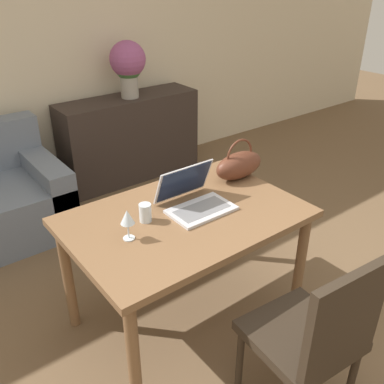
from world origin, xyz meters
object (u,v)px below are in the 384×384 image
laptop (193,196)px  drinking_glass (145,213)px  chair (315,334)px  wine_glass (127,218)px  flower_vase (128,64)px  handbag (239,165)px

laptop → drinking_glass: bearing=175.1°
chair → wine_glass: bearing=122.4°
flower_vase → drinking_glass: bearing=-118.1°
chair → flower_vase: bearing=80.6°
chair → flower_vase: flower_vase is taller
chair → wine_glass: chair is taller
chair → wine_glass: 0.99m
laptop → drinking_glass: 0.29m
drinking_glass → chair: bearing=-73.2°
handbag → flower_vase: (0.25, 1.75, 0.30)m
laptop → handbag: (0.44, 0.11, 0.03)m
drinking_glass → flower_vase: (0.98, 1.83, 0.34)m
laptop → drinking_glass: laptop is taller
handbag → laptop: bearing=-166.2°
flower_vase → wine_glass: bearing=-120.5°
chair → handbag: (0.46, 1.00, 0.32)m
chair → laptop: laptop is taller
chair → handbag: 1.14m
drinking_glass → laptop: bearing=-4.9°
drinking_glass → wine_glass: 0.19m
drinking_glass → wine_glass: (-0.15, -0.09, 0.07)m
laptop → drinking_glass: (-0.29, 0.03, -0.01)m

